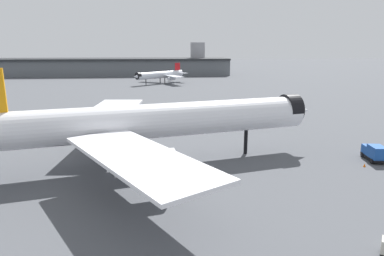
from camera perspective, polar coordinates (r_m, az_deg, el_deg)
The scene contains 7 objects.
ground at distance 59.63m, azimuth -9.59°, elevation -6.71°, with size 900.00×900.00×0.00m, color #4C4F54.
airliner_near_gate at distance 59.21m, azimuth -7.88°, elevation 0.94°, with size 66.75×60.33×17.38m.
airliner_far_taxiway at distance 190.22m, azimuth -5.33°, elevation 8.87°, with size 31.46×27.91×10.82m.
terminal_building at distance 252.57m, azimuth -16.31°, elevation 9.88°, with size 197.36×42.39×22.62m.
service_truck_front at distance 70.63m, azimuth 28.28°, elevation -3.60°, with size 3.42×5.83×3.00m.
traffic_cone_near_nose at distance 66.68m, azimuth 26.99°, elevation -5.60°, with size 0.45×0.45×0.56m, color #F2600C.
traffic_cone_wingtip at distance 97.06m, azimuth -15.88°, elevation 1.14°, with size 0.58×0.58×0.72m, color #F2600C.
Camera 1 is at (1.37, -55.94, 20.61)m, focal length 31.76 mm.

